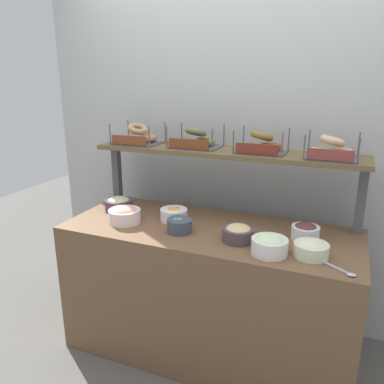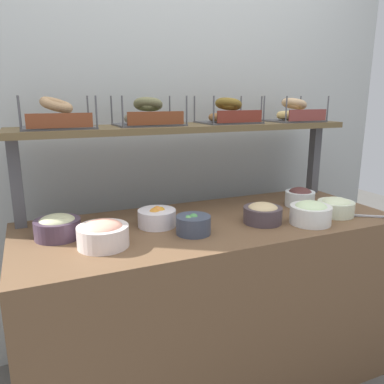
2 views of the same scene
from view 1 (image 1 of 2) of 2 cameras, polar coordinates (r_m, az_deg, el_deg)
ground_plane at (r=2.74m, az=2.34°, el=-22.13°), size 8.00×8.00×0.00m
back_wall at (r=2.71m, az=6.73°, el=5.58°), size 2.95×0.06×2.40m
deli_counter at (r=2.49m, az=2.46°, el=-14.51°), size 1.75×0.70×0.85m
shelf_riser_left at (r=2.83m, az=-11.11°, el=2.75°), size 0.05×0.05×0.40m
shelf_riser_right at (r=2.37m, az=23.87°, el=-1.10°), size 0.05×0.05×0.40m
upper_shelf at (r=2.43m, az=4.93°, el=5.93°), size 1.71×0.32×0.03m
bowl_potato_salad at (r=2.03m, az=17.32°, el=-8.03°), size 0.18×0.18×0.09m
bowl_scallion_spread at (r=2.00m, az=11.48°, el=-7.67°), size 0.19×0.19×0.11m
bowl_veggie_mix at (r=2.24m, az=-1.88°, el=-4.94°), size 0.15×0.15×0.09m
bowl_tuna_salad at (r=2.63m, az=-10.84°, el=-1.75°), size 0.19×0.19×0.10m
bowl_hummus at (r=2.13m, az=6.88°, el=-6.07°), size 0.18×0.18×0.09m
bowl_fruit_salad at (r=2.42m, az=-2.71°, el=-3.29°), size 0.17×0.17×0.09m
bowl_chocolate_spread at (r=2.22m, az=16.52°, el=-5.63°), size 0.15×0.15×0.10m
bowl_lox_spread at (r=2.41m, az=-10.00°, el=-3.30°), size 0.20×0.20×0.11m
serving_spoon_near_plate at (r=1.94m, az=21.67°, el=-10.91°), size 0.16×0.11×0.01m
bagel_basket_everything at (r=2.67m, az=-8.08°, el=8.12°), size 0.31×0.25×0.14m
bagel_basket_poppy at (r=2.50m, az=0.50°, el=7.72°), size 0.32×0.26×0.14m
bagel_basket_cinnamon_raisin at (r=2.37m, az=10.23°, el=6.90°), size 0.30×0.26×0.14m
bagel_basket_plain at (r=2.29m, az=20.03°, el=5.87°), size 0.29×0.26×0.14m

